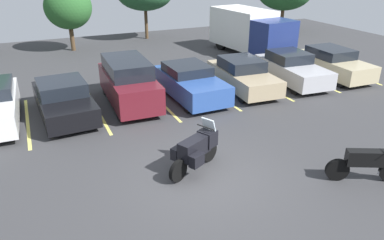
% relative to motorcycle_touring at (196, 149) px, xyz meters
% --- Properties ---
extents(ground, '(44.00, 44.00, 0.10)m').
position_rel_motorcycle_touring_xyz_m(ground, '(0.06, -0.52, -0.74)').
color(ground, '#38383A').
extents(motorcycle_touring, '(1.94, 1.25, 1.47)m').
position_rel_motorcycle_touring_xyz_m(motorcycle_touring, '(0.00, 0.00, 0.00)').
color(motorcycle_touring, black).
rests_on(motorcycle_touring, ground).
extents(motorcycle_second, '(1.99, 1.06, 1.32)m').
position_rel_motorcycle_touring_xyz_m(motorcycle_second, '(4.07, -2.50, -0.11)').
color(motorcycle_second, black).
rests_on(motorcycle_second, ground).
extents(parking_stripes, '(24.34, 5.01, 0.01)m').
position_rel_motorcycle_touring_xyz_m(parking_stripes, '(-0.47, 5.78, -0.68)').
color(parking_stripes, '#EAE066').
rests_on(parking_stripes, ground).
extents(car_black, '(2.10, 4.46, 1.43)m').
position_rel_motorcycle_touring_xyz_m(car_black, '(-3.07, 5.79, -0.01)').
color(car_black, black).
rests_on(car_black, ground).
extents(car_maroon, '(1.91, 4.62, 1.92)m').
position_rel_motorcycle_touring_xyz_m(car_maroon, '(-0.37, 6.05, 0.27)').
color(car_maroon, maroon).
rests_on(car_maroon, ground).
extents(car_blue, '(1.96, 4.42, 1.44)m').
position_rel_motorcycle_touring_xyz_m(car_blue, '(2.31, 5.65, 0.02)').
color(car_blue, '#2D519E').
rests_on(car_blue, ground).
extents(car_tan, '(2.12, 4.59, 1.46)m').
position_rel_motorcycle_touring_xyz_m(car_tan, '(5.01, 5.63, 0.02)').
color(car_tan, tan).
rests_on(car_tan, ground).
extents(car_silver, '(2.15, 4.53, 1.49)m').
position_rel_motorcycle_touring_xyz_m(car_silver, '(7.78, 5.52, 0.03)').
color(car_silver, '#B7B7BC').
rests_on(car_silver, ground).
extents(car_champagne, '(1.98, 4.58, 1.47)m').
position_rel_motorcycle_touring_xyz_m(car_champagne, '(10.37, 5.49, 0.03)').
color(car_champagne, '#C1B289').
rests_on(car_champagne, ground).
extents(box_truck, '(2.97, 6.25, 2.72)m').
position_rel_motorcycle_touring_xyz_m(box_truck, '(9.13, 11.58, 0.78)').
color(box_truck, navy).
rests_on(box_truck, ground).
extents(tree_far_right, '(3.01, 3.01, 4.22)m').
position_rel_motorcycle_touring_xyz_m(tree_far_right, '(-1.23, 17.07, 2.12)').
color(tree_far_right, '#4C3823').
rests_on(tree_far_right, ground).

